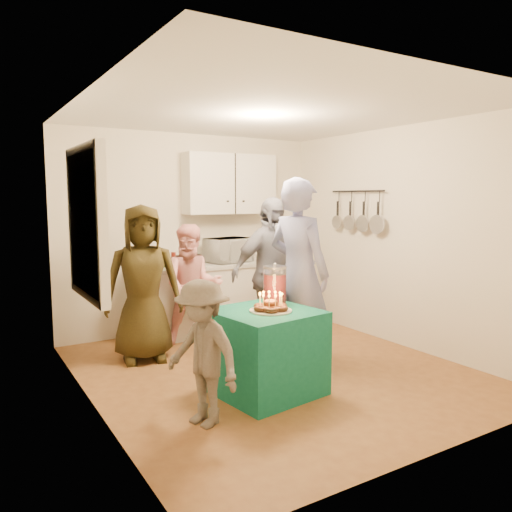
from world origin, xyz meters
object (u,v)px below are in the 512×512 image
microwave (228,250)px  man_birthday (298,273)px  woman_back_left (143,283)px  woman_back_center (193,287)px  woman_back_right (270,274)px  child_near_left (202,353)px  punch_jar (275,286)px  party_table (265,351)px  counter (216,299)px

microwave → man_birthday: size_ratio=0.29×
woman_back_left → woman_back_center: (0.64, 0.13, -0.12)m
woman_back_right → woman_back_center: bearing=141.5°
woman_back_center → child_near_left: 2.05m
man_birthday → woman_back_center: bearing=14.0°
punch_jar → woman_back_left: 1.53m
microwave → punch_jar: microwave is taller
microwave → woman_back_right: woman_back_right is taller
woman_back_left → punch_jar: bearing=-42.1°
man_birthday → child_near_left: bearing=100.1°
woman_back_left → woman_back_right: bearing=-3.2°
punch_jar → child_near_left: (-1.01, -0.52, -0.36)m
microwave → party_table: (-0.78, -2.14, -0.69)m
punch_jar → woman_back_left: size_ratio=0.20×
counter → woman_back_center: (-0.58, -0.55, 0.30)m
woman_back_right → man_birthday: bearing=-99.2°
party_table → woman_back_right: bearing=55.0°
man_birthday → woman_back_center: (-0.69, 1.15, -0.26)m
microwave → woman_back_center: woman_back_center is taller
counter → woman_back_right: size_ratio=1.24×
counter → party_table: (-0.59, -2.14, -0.05)m
counter → man_birthday: size_ratio=1.12×
microwave → party_table: 2.38m
woman_back_right → child_near_left: 2.07m
party_table → woman_back_left: (-0.64, 1.46, 0.47)m
man_birthday → woman_back_left: 1.68m
punch_jar → woman_back_center: 1.41m
party_table → woman_back_right: woman_back_right is taller
counter → punch_jar: bearing=-99.9°
counter → child_near_left: (-1.35, -2.44, 0.14)m
child_near_left → woman_back_right: bearing=115.3°
child_near_left → punch_jar: bearing=100.3°
microwave → punch_jar: (-0.53, -1.92, -0.14)m
woman_back_center → woman_back_right: size_ratio=0.82×
man_birthday → punch_jar: bearing=99.9°
counter → woman_back_left: bearing=-150.9°
man_birthday → woman_back_left: bearing=35.7°
counter → microwave: size_ratio=3.78×
party_table → woman_back_left: bearing=113.5°
woman_back_center → woman_back_left: bearing=-146.2°
microwave → child_near_left: 2.93m
microwave → man_birthday: bearing=-105.4°
microwave → child_near_left: bearing=-134.8°
woman_back_center → woman_back_right: bearing=-12.8°
microwave → woman_back_left: size_ratio=0.34×
punch_jar → woman_back_left: woman_back_left is taller
woman_back_center → child_near_left: woman_back_center is taller
counter → man_birthday: (0.11, -1.70, 0.56)m
man_birthday → woman_back_left: size_ratio=1.16×
microwave → punch_jar: bearing=-117.9°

